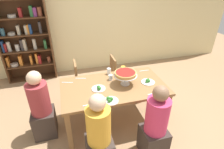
{
  "coord_description": "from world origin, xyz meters",
  "views": [
    {
      "loc": [
        -0.66,
        -2.28,
        2.29
      ],
      "look_at": [
        0.0,
        0.1,
        0.89
      ],
      "focal_mm": 28.62,
      "sensor_mm": 36.0,
      "label": 1
    }
  ],
  "objects_px": {
    "chair_far_left": "(82,80)",
    "water_glass_clear_near": "(109,71)",
    "cutlery_fork_near": "(81,78)",
    "cutlery_fork_far": "(67,82)",
    "diner_near_left": "(99,138)",
    "chair_far_right": "(118,74)",
    "water_glass_clear_far": "(111,77)",
    "salad_plate_spare": "(110,100)",
    "diner_head_west": "(42,110)",
    "bookshelf": "(24,33)",
    "diner_near_right": "(155,127)",
    "beer_glass_amber_tall": "(123,70)",
    "salad_plate_far_diner": "(148,82)",
    "dining_table": "(114,90)",
    "cutlery_knife_near": "(153,94)",
    "cutlery_knife_far": "(144,71)",
    "deep_dish_pizza_stand": "(126,74)",
    "salad_plate_near_diner": "(99,88)",
    "cutlery_spare_fork": "(89,105)"
  },
  "relations": [
    {
      "from": "chair_far_left",
      "to": "diner_near_right",
      "type": "bearing_deg",
      "value": 27.39
    },
    {
      "from": "salad_plate_far_diner",
      "to": "water_glass_clear_near",
      "type": "relative_size",
      "value": 2.01
    },
    {
      "from": "salad_plate_spare",
      "to": "beer_glass_amber_tall",
      "type": "distance_m",
      "value": 0.82
    },
    {
      "from": "cutlery_spare_fork",
      "to": "water_glass_clear_far",
      "type": "bearing_deg",
      "value": 47.71
    },
    {
      "from": "dining_table",
      "to": "chair_far_left",
      "type": "relative_size",
      "value": 1.89
    },
    {
      "from": "bookshelf",
      "to": "cutlery_fork_far",
      "type": "height_order",
      "value": "bookshelf"
    },
    {
      "from": "cutlery_knife_far",
      "to": "salad_plate_far_diner",
      "type": "bearing_deg",
      "value": 75.34
    },
    {
      "from": "chair_far_left",
      "to": "cutlery_fork_near",
      "type": "distance_m",
      "value": 0.46
    },
    {
      "from": "diner_near_right",
      "to": "salad_plate_spare",
      "type": "bearing_deg",
      "value": 52.23
    },
    {
      "from": "chair_far_left",
      "to": "water_glass_clear_near",
      "type": "distance_m",
      "value": 0.65
    },
    {
      "from": "diner_near_right",
      "to": "water_glass_clear_far",
      "type": "distance_m",
      "value": 1.06
    },
    {
      "from": "salad_plate_near_diner",
      "to": "cutlery_knife_far",
      "type": "xyz_separation_m",
      "value": [
        0.92,
        0.37,
        -0.02
      ]
    },
    {
      "from": "bookshelf",
      "to": "cutlery_knife_far",
      "type": "bearing_deg",
      "value": -37.63
    },
    {
      "from": "dining_table",
      "to": "cutlery_knife_far",
      "type": "height_order",
      "value": "cutlery_knife_far"
    },
    {
      "from": "diner_near_left",
      "to": "chair_far_right",
      "type": "xyz_separation_m",
      "value": [
        0.72,
        1.51,
        -0.01
      ]
    },
    {
      "from": "salad_plate_near_diner",
      "to": "cutlery_knife_far",
      "type": "distance_m",
      "value": 0.99
    },
    {
      "from": "chair_far_right",
      "to": "diner_head_west",
      "type": "bearing_deg",
      "value": -62.48
    },
    {
      "from": "deep_dish_pizza_stand",
      "to": "bookshelf",
      "type": "bearing_deg",
      "value": 130.08
    },
    {
      "from": "bookshelf",
      "to": "beer_glass_amber_tall",
      "type": "height_order",
      "value": "bookshelf"
    },
    {
      "from": "bookshelf",
      "to": "diner_near_left",
      "type": "height_order",
      "value": "bookshelf"
    },
    {
      "from": "beer_glass_amber_tall",
      "to": "cutlery_fork_far",
      "type": "height_order",
      "value": "beer_glass_amber_tall"
    },
    {
      "from": "water_glass_clear_near",
      "to": "cutlery_fork_far",
      "type": "xyz_separation_m",
      "value": [
        -0.73,
        -0.1,
        -0.05
      ]
    },
    {
      "from": "dining_table",
      "to": "cutlery_fork_far",
      "type": "bearing_deg",
      "value": 157.35
    },
    {
      "from": "water_glass_clear_far",
      "to": "water_glass_clear_near",
      "type": "bearing_deg",
      "value": 83.69
    },
    {
      "from": "salad_plate_far_diner",
      "to": "cutlery_knife_far",
      "type": "relative_size",
      "value": 1.22
    },
    {
      "from": "bookshelf",
      "to": "chair_far_right",
      "type": "xyz_separation_m",
      "value": [
        1.82,
        -1.23,
        -0.66
      ]
    },
    {
      "from": "diner_head_west",
      "to": "cutlery_knife_near",
      "type": "bearing_deg",
      "value": -13.26
    },
    {
      "from": "salad_plate_spare",
      "to": "cutlery_knife_near",
      "type": "bearing_deg",
      "value": 0.64
    },
    {
      "from": "cutlery_fork_near",
      "to": "cutlery_fork_far",
      "type": "height_order",
      "value": "same"
    },
    {
      "from": "cutlery_knife_near",
      "to": "chair_far_right",
      "type": "bearing_deg",
      "value": 93.9
    },
    {
      "from": "chair_far_right",
      "to": "cutlery_knife_far",
      "type": "bearing_deg",
      "value": 38.57
    },
    {
      "from": "salad_plate_spare",
      "to": "cutlery_knife_far",
      "type": "bearing_deg",
      "value": 40.33
    },
    {
      "from": "diner_near_right",
      "to": "chair_far_right",
      "type": "bearing_deg",
      "value": 1.5
    },
    {
      "from": "deep_dish_pizza_stand",
      "to": "cutlery_spare_fork",
      "type": "xyz_separation_m",
      "value": [
        -0.64,
        -0.36,
        -0.18
      ]
    },
    {
      "from": "cutlery_knife_near",
      "to": "cutlery_spare_fork",
      "type": "xyz_separation_m",
      "value": [
        -0.95,
        -0.0,
        0.0
      ]
    },
    {
      "from": "diner_head_west",
      "to": "cutlery_fork_near",
      "type": "bearing_deg",
      "value": 27.78
    },
    {
      "from": "beer_glass_amber_tall",
      "to": "cutlery_fork_far",
      "type": "relative_size",
      "value": 0.82
    },
    {
      "from": "chair_far_right",
      "to": "deep_dish_pizza_stand",
      "type": "bearing_deg",
      "value": -9.36
    },
    {
      "from": "beer_glass_amber_tall",
      "to": "cutlery_fork_near",
      "type": "xyz_separation_m",
      "value": [
        -0.74,
        0.04,
        -0.07
      ]
    },
    {
      "from": "diner_near_right",
      "to": "salad_plate_near_diner",
      "type": "xyz_separation_m",
      "value": [
        -0.61,
        0.73,
        0.27
      ]
    },
    {
      "from": "cutlery_fork_near",
      "to": "cutlery_spare_fork",
      "type": "bearing_deg",
      "value": 108.2
    },
    {
      "from": "bookshelf",
      "to": "beer_glass_amber_tall",
      "type": "distance_m",
      "value": 2.46
    },
    {
      "from": "bookshelf",
      "to": "diner_near_right",
      "type": "xyz_separation_m",
      "value": [
        1.86,
        -2.78,
        -0.65
      ]
    },
    {
      "from": "diner_head_west",
      "to": "beer_glass_amber_tall",
      "type": "xyz_separation_m",
      "value": [
        1.39,
        0.31,
        0.32
      ]
    },
    {
      "from": "chair_far_left",
      "to": "salad_plate_far_diner",
      "type": "relative_size",
      "value": 3.95
    },
    {
      "from": "salad_plate_spare",
      "to": "diner_near_right",
      "type": "bearing_deg",
      "value": -37.77
    },
    {
      "from": "water_glass_clear_far",
      "to": "salad_plate_spare",
      "type": "bearing_deg",
      "value": -105.62
    },
    {
      "from": "diner_head_west",
      "to": "cutlery_knife_far",
      "type": "relative_size",
      "value": 6.39
    },
    {
      "from": "deep_dish_pizza_stand",
      "to": "salad_plate_near_diner",
      "type": "relative_size",
      "value": 1.75
    },
    {
      "from": "salad_plate_far_diner",
      "to": "diner_near_right",
      "type": "bearing_deg",
      "value": -105.84
    }
  ]
}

